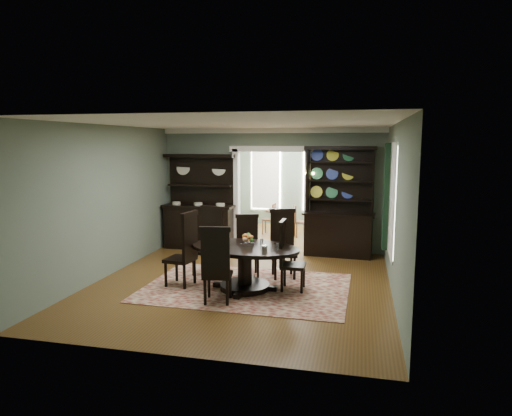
{
  "coord_description": "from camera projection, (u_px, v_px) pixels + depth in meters",
  "views": [
    {
      "loc": [
        2.15,
        -8.04,
        2.66
      ],
      "look_at": [
        0.16,
        0.6,
        1.38
      ],
      "focal_mm": 32.0,
      "sensor_mm": 36.0,
      "label": 1
    }
  ],
  "objects": [
    {
      "name": "welsh_dresser",
      "position": [
        339.0,
        216.0,
        10.73
      ],
      "size": [
        1.69,
        0.72,
        2.57
      ],
      "rotation": [
        0.0,
        0.0,
        -0.07
      ],
      "color": "black",
      "rests_on": "floor"
    },
    {
      "name": "parlor_chair_right",
      "position": [
        298.0,
        220.0,
        12.85
      ],
      "size": [
        0.43,
        0.42,
        0.91
      ],
      "rotation": [
        0.0,
        0.0,
        -1.21
      ],
      "color": "brown",
      "rests_on": "parlor_floor"
    },
    {
      "name": "dining_table",
      "position": [
        245.0,
        259.0,
        8.24
      ],
      "size": [
        2.24,
        2.2,
        0.8
      ],
      "rotation": [
        0.0,
        0.0,
        -0.18
      ],
      "color": "black",
      "rests_on": "rug"
    },
    {
      "name": "right_window",
      "position": [
        389.0,
        198.0,
        8.68
      ],
      "size": [
        0.15,
        1.47,
        2.12
      ],
      "color": "white",
      "rests_on": "wall_right"
    },
    {
      "name": "parlor_table",
      "position": [
        279.0,
        219.0,
        13.21
      ],
      "size": [
        0.78,
        0.78,
        0.72
      ],
      "color": "brown",
      "rests_on": "parlor_floor"
    },
    {
      "name": "chair_far_mid",
      "position": [
        248.0,
        243.0,
        9.16
      ],
      "size": [
        0.58,
        0.56,
        1.23
      ],
      "rotation": [
        0.0,
        0.0,
        3.5
      ],
      "color": "black",
      "rests_on": "rug"
    },
    {
      "name": "parlor_chair_left",
      "position": [
        271.0,
        218.0,
        13.26
      ],
      "size": [
        0.39,
        0.38,
        0.9
      ],
      "rotation": [
        0.0,
        0.0,
        1.47
      ],
      "color": "brown",
      "rests_on": "parlor_floor"
    },
    {
      "name": "chair_end_left",
      "position": [
        185.0,
        247.0,
        8.4
      ],
      "size": [
        0.56,
        0.58,
        1.41
      ],
      "rotation": [
        0.0,
        0.0,
        1.44
      ],
      "color": "black",
      "rests_on": "rug"
    },
    {
      "name": "room",
      "position": [
        241.0,
        201.0,
        8.43
      ],
      "size": [
        5.51,
        6.01,
        3.01
      ],
      "color": "brown",
      "rests_on": "ground"
    },
    {
      "name": "doorway_trim",
      "position": [
        271.0,
        185.0,
        11.27
      ],
      "size": [
        2.08,
        0.25,
        2.57
      ],
      "color": "white",
      "rests_on": "floor"
    },
    {
      "name": "chair_end_right",
      "position": [
        287.0,
        254.0,
        8.21
      ],
      "size": [
        0.46,
        0.49,
        1.28
      ],
      "rotation": [
        0.0,
        0.0,
        -1.55
      ],
      "color": "black",
      "rests_on": "rug"
    },
    {
      "name": "rug",
      "position": [
        246.0,
        287.0,
        8.41
      ],
      "size": [
        3.73,
        2.64,
        0.01
      ],
      "primitive_type": "cube",
      "rotation": [
        0.0,
        0.0,
        -0.01
      ],
      "color": "maroon",
      "rests_on": "floor"
    },
    {
      "name": "chair_far_right",
      "position": [
        283.0,
        241.0,
        9.06
      ],
      "size": [
        0.62,
        0.61,
        1.35
      ],
      "rotation": [
        0.0,
        0.0,
        3.46
      ],
      "color": "black",
      "rests_on": "rug"
    },
    {
      "name": "parlor",
      "position": [
        287.0,
        181.0,
        13.73
      ],
      "size": [
        3.51,
        3.5,
        3.01
      ],
      "color": "brown",
      "rests_on": "ground"
    },
    {
      "name": "wall_sconce",
      "position": [
        309.0,
        175.0,
        10.87
      ],
      "size": [
        0.27,
        0.21,
        0.21
      ],
      "color": "#AE692E",
      "rests_on": "back_wall_right"
    },
    {
      "name": "chair_near",
      "position": [
        216.0,
        263.0,
        7.45
      ],
      "size": [
        0.55,
        0.53,
        1.32
      ],
      "rotation": [
        0.0,
        0.0,
        0.15
      ],
      "color": "black",
      "rests_on": "rug"
    },
    {
      "name": "sideboard",
      "position": [
        200.0,
        215.0,
        11.51
      ],
      "size": [
        1.81,
        0.65,
        2.37
      ],
      "rotation": [
        0.0,
        0.0,
        -0.01
      ],
      "color": "black",
      "rests_on": "floor"
    },
    {
      "name": "centerpiece",
      "position": [
        247.0,
        242.0,
        8.26
      ],
      "size": [
        1.38,
        0.89,
        0.23
      ],
      "color": "silver",
      "rests_on": "dining_table"
    },
    {
      "name": "chair_far_left",
      "position": [
        210.0,
        239.0,
        9.22
      ],
      "size": [
        0.63,
        0.61,
        1.38
      ],
      "rotation": [
        0.0,
        0.0,
        2.86
      ],
      "color": "black",
      "rests_on": "rug"
    }
  ]
}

